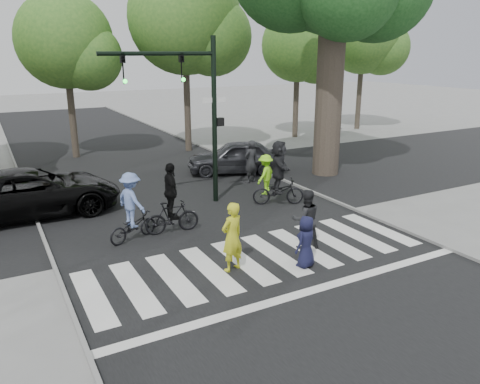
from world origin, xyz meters
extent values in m
plane|color=gray|center=(0.00, 0.00, 0.00)|extent=(120.00, 120.00, 0.00)
cube|color=black|center=(0.00, 5.00, 0.01)|extent=(10.00, 70.00, 0.01)
cube|color=black|center=(0.00, 8.00, 0.01)|extent=(70.00, 10.00, 0.01)
cube|color=gray|center=(-5.05, 5.00, 0.05)|extent=(0.10, 70.00, 0.10)
cube|color=gray|center=(5.05, 5.00, 0.05)|extent=(0.10, 70.00, 0.10)
cube|color=silver|center=(-4.50, 1.00, 0.01)|extent=(0.55, 3.00, 0.01)
cube|color=silver|center=(-3.50, 1.00, 0.01)|extent=(0.55, 3.00, 0.01)
cube|color=silver|center=(-2.50, 1.00, 0.01)|extent=(0.55, 3.00, 0.01)
cube|color=silver|center=(-1.50, 1.00, 0.01)|extent=(0.55, 3.00, 0.01)
cube|color=silver|center=(-0.50, 1.00, 0.01)|extent=(0.55, 3.00, 0.01)
cube|color=silver|center=(0.50, 1.00, 0.01)|extent=(0.55, 3.00, 0.01)
cube|color=silver|center=(1.50, 1.00, 0.01)|extent=(0.55, 3.00, 0.01)
cube|color=silver|center=(2.50, 1.00, 0.01)|extent=(0.55, 3.00, 0.01)
cube|color=silver|center=(3.50, 1.00, 0.01)|extent=(0.55, 3.00, 0.01)
cube|color=silver|center=(4.50, 1.00, 0.01)|extent=(0.55, 3.00, 0.01)
cube|color=silver|center=(0.00, -1.20, 0.01)|extent=(10.00, 0.30, 0.01)
cylinder|color=black|center=(1.20, 6.20, 3.00)|extent=(0.18, 0.18, 6.00)
cylinder|color=black|center=(-0.80, 6.20, 5.40)|extent=(4.00, 0.14, 0.14)
imported|color=black|center=(0.00, 6.20, 4.95)|extent=(0.16, 0.20, 1.00)
sphere|color=#19E533|center=(0.00, 6.08, 4.55)|extent=(0.14, 0.14, 0.14)
imported|color=black|center=(-2.00, 6.20, 4.95)|extent=(0.16, 0.20, 1.00)
sphere|color=#19E533|center=(-2.00, 6.08, 4.55)|extent=(0.14, 0.14, 0.14)
cube|color=black|center=(1.42, 6.20, 3.00)|extent=(0.28, 0.18, 0.30)
cube|color=#FF660C|center=(1.53, 6.20, 3.00)|extent=(0.02, 0.14, 0.20)
cube|color=white|center=(1.20, 6.20, 3.80)|extent=(0.90, 0.04, 0.18)
cylinder|color=brown|center=(7.50, 7.50, 3.50)|extent=(1.20, 1.20, 7.00)
cylinder|color=brown|center=(7.80, 7.30, 6.50)|extent=(1.29, 1.74, 2.93)
cylinder|color=brown|center=(-2.00, 16.80, 2.80)|extent=(0.36, 0.36, 5.60)
sphere|color=#376E26|center=(-2.00, 16.80, 6.00)|extent=(4.80, 4.80, 4.80)
sphere|color=#376E26|center=(-1.04, 16.08, 5.20)|extent=(3.36, 3.36, 3.36)
cylinder|color=brown|center=(4.00, 15.50, 3.36)|extent=(0.36, 0.36, 6.72)
sphere|color=#376E26|center=(4.00, 15.50, 7.20)|extent=(6.00, 6.00, 6.00)
sphere|color=#376E26|center=(5.20, 14.60, 6.24)|extent=(4.20, 4.20, 4.20)
cylinder|color=brown|center=(12.00, 16.30, 2.73)|extent=(0.36, 0.36, 5.46)
sphere|color=#376E26|center=(12.00, 16.30, 5.85)|extent=(4.60, 4.60, 4.60)
sphere|color=#376E26|center=(12.92, 15.61, 5.07)|extent=(3.22, 3.22, 3.22)
cylinder|color=brown|center=(18.00, 16.90, 3.08)|extent=(0.36, 0.36, 6.16)
sphere|color=#376E26|center=(18.00, 16.90, 6.60)|extent=(5.40, 5.40, 5.40)
sphere|color=#376E26|center=(19.08, 16.09, 5.72)|extent=(3.78, 3.78, 3.78)
imported|color=gold|center=(-1.00, 0.70, 0.92)|extent=(0.77, 0.61, 1.85)
imported|color=#161735|center=(0.79, -0.04, 0.70)|extent=(0.80, 0.65, 1.40)
imported|color=black|center=(1.53, 0.97, 0.88)|extent=(1.00, 0.87, 1.75)
imported|color=black|center=(-2.66, 3.93, 0.43)|extent=(1.75, 1.13, 0.87)
imported|color=#6780BD|center=(-2.66, 3.93, 1.27)|extent=(0.96, 1.22, 1.66)
imported|color=black|center=(-1.41, 3.92, 0.52)|extent=(1.75, 0.64, 1.03)
imported|color=black|center=(-1.41, 3.92, 1.35)|extent=(0.53, 1.08, 1.78)
imported|color=black|center=(3.06, 4.72, 0.50)|extent=(1.99, 1.41, 0.99)
imported|color=black|center=(3.06, 4.72, 1.45)|extent=(1.27, 1.84, 1.90)
imported|color=black|center=(-5.03, 7.82, 0.82)|extent=(5.89, 2.72, 1.64)
imported|color=#2F3035|center=(3.94, 9.65, 0.76)|extent=(4.83, 3.33, 1.53)
imported|color=#95FF1F|center=(3.35, 6.09, 0.80)|extent=(1.19, 1.03, 1.60)
imported|color=black|center=(3.70, 7.83, 0.93)|extent=(0.76, 0.58, 1.85)
camera|label=1|loc=(-6.16, -9.11, 5.46)|focal=35.00mm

